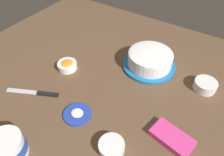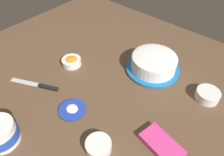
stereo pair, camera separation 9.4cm
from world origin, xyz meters
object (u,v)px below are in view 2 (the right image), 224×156
(frosting_tub, at_px, (0,133))
(sprinkle_bowl_orange, at_px, (72,61))
(sprinkle_bowl_pink, at_px, (98,146))
(frosting_tub_lid, at_px, (72,110))
(spreading_knife, at_px, (38,85))
(sprinkle_bowl_green, at_px, (208,95))
(candy_box_lower, at_px, (162,145))
(frosted_cake, at_px, (154,63))

(frosting_tub, relative_size, sprinkle_bowl_orange, 1.26)
(frosting_tub, height_order, sprinkle_bowl_pink, frosting_tub)
(frosting_tub_lid, height_order, sprinkle_bowl_orange, sprinkle_bowl_orange)
(spreading_knife, height_order, sprinkle_bowl_green, sprinkle_bowl_green)
(frosting_tub_lid, relative_size, sprinkle_bowl_orange, 1.17)
(sprinkle_bowl_orange, distance_m, candy_box_lower, 0.59)
(sprinkle_bowl_green, xyz_separation_m, sprinkle_bowl_pink, (0.19, 0.47, -0.00))
(sprinkle_bowl_green, bearing_deg, spreading_knife, 35.38)
(frosting_tub, height_order, sprinkle_bowl_orange, frosting_tub)
(sprinkle_bowl_green, xyz_separation_m, candy_box_lower, (0.03, 0.32, -0.01))
(frosting_tub_lid, bearing_deg, sprinkle_bowl_pink, 165.77)
(frosted_cake, relative_size, frosting_tub_lid, 2.32)
(sprinkle_bowl_pink, bearing_deg, frosting_tub_lid, -14.23)
(frosting_tub, xyz_separation_m, sprinkle_bowl_pink, (-0.28, -0.20, -0.03))
(frosted_cake, bearing_deg, frosting_tub_lid, 75.40)
(spreading_knife, bearing_deg, candy_box_lower, -169.28)
(frosted_cake, distance_m, candy_box_lower, 0.41)
(sprinkle_bowl_pink, distance_m, sprinkle_bowl_orange, 0.48)
(frosting_tub_lid, bearing_deg, candy_box_lower, -164.30)
(sprinkle_bowl_green, height_order, candy_box_lower, sprinkle_bowl_green)
(frosted_cake, relative_size, sprinkle_bowl_green, 2.63)
(spreading_knife, distance_m, sprinkle_bowl_orange, 0.20)
(frosting_tub_lid, distance_m, sprinkle_bowl_orange, 0.30)
(frosting_tub, xyz_separation_m, candy_box_lower, (-0.44, -0.35, -0.03))
(sprinkle_bowl_orange, bearing_deg, sprinkle_bowl_pink, 149.88)
(frosting_tub_lid, distance_m, sprinkle_bowl_pink, 0.20)
(spreading_knife, distance_m, candy_box_lower, 0.59)
(frosted_cake, bearing_deg, sprinkle_bowl_pink, 100.08)
(spreading_knife, distance_m, sprinkle_bowl_pink, 0.42)
(spreading_knife, bearing_deg, sprinkle_bowl_pink, 174.44)
(frosting_tub_lid, bearing_deg, frosted_cake, -104.60)
(sprinkle_bowl_pink, xyz_separation_m, sprinkle_bowl_orange, (0.42, -0.24, -0.00))
(frosted_cake, relative_size, spreading_knife, 1.18)
(sprinkle_bowl_pink, bearing_deg, sprinkle_bowl_green, -112.05)
(spreading_knife, height_order, sprinkle_bowl_pink, sprinkle_bowl_pink)
(frosting_tub, height_order, frosting_tub_lid, frosting_tub)
(candy_box_lower, bearing_deg, frosting_tub_lid, 27.01)
(frosting_tub, bearing_deg, frosting_tub_lid, -109.05)
(sprinkle_bowl_pink, bearing_deg, spreading_knife, -5.56)
(sprinkle_bowl_pink, bearing_deg, frosted_cake, -79.92)
(frosting_tub_lid, distance_m, spreading_knife, 0.22)
(frosted_cake, height_order, sprinkle_bowl_orange, frosted_cake)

